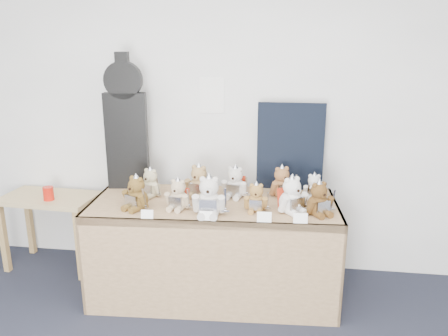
# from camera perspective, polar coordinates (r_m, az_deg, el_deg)

# --- Properties ---
(room_shell) EXTENTS (6.00, 6.00, 6.00)m
(room_shell) POSITION_cam_1_polar(r_m,az_deg,el_deg) (3.73, -1.60, 9.47)
(room_shell) COLOR silver
(room_shell) RESTS_ON floor
(display_table) EXTENTS (1.93, 0.90, 0.79)m
(display_table) POSITION_cam_1_polar(r_m,az_deg,el_deg) (3.35, -1.46, -7.55)
(display_table) COLOR brown
(display_table) RESTS_ON floor
(side_table) EXTENTS (0.83, 0.50, 0.67)m
(side_table) POSITION_cam_1_polar(r_m,az_deg,el_deg) (4.17, -21.76, -5.00)
(side_table) COLOR tan
(side_table) RESTS_ON floor
(guitar_case) EXTENTS (0.35, 0.15, 1.11)m
(guitar_case) POSITION_cam_1_polar(r_m,az_deg,el_deg) (3.66, -12.68, 5.69)
(guitar_case) COLOR black
(guitar_case) RESTS_ON display_table
(navy_board) EXTENTS (0.54, 0.03, 0.72)m
(navy_board) POSITION_cam_1_polar(r_m,az_deg,el_deg) (3.59, 8.65, 2.74)
(navy_board) COLOR black
(navy_board) RESTS_ON display_table
(red_cup) EXTENTS (0.09, 0.09, 0.12)m
(red_cup) POSITION_cam_1_polar(r_m,az_deg,el_deg) (4.00, -21.95, -3.11)
(red_cup) COLOR red
(red_cup) RESTS_ON side_table
(teddy_front_far_left) EXTENTS (0.22, 0.23, 0.28)m
(teddy_front_far_left) POSITION_cam_1_polar(r_m,az_deg,el_deg) (3.25, -11.39, -3.37)
(teddy_front_far_left) COLOR brown
(teddy_front_far_left) RESTS_ON display_table
(teddy_front_left) EXTENTS (0.21, 0.19, 0.26)m
(teddy_front_left) POSITION_cam_1_polar(r_m,az_deg,el_deg) (3.21, -6.02, -3.60)
(teddy_front_left) COLOR tan
(teddy_front_left) RESTS_ON display_table
(teddy_front_centre) EXTENTS (0.26, 0.22, 0.32)m
(teddy_front_centre) POSITION_cam_1_polar(r_m,az_deg,el_deg) (3.07, -1.97, -3.88)
(teddy_front_centre) COLOR beige
(teddy_front_centre) RESTS_ON display_table
(teddy_front_right) EXTENTS (0.19, 0.15, 0.24)m
(teddy_front_right) POSITION_cam_1_polar(r_m,az_deg,el_deg) (3.16, 4.21, -4.00)
(teddy_front_right) COLOR olive
(teddy_front_right) RESTS_ON display_table
(teddy_front_far_right) EXTENTS (0.25, 0.25, 0.30)m
(teddy_front_far_right) POSITION_cam_1_polar(r_m,az_deg,el_deg) (3.15, 8.87, -3.70)
(teddy_front_far_right) COLOR silver
(teddy_front_far_right) RESTS_ON display_table
(teddy_front_end) EXTENTS (0.23, 0.22, 0.27)m
(teddy_front_end) POSITION_cam_1_polar(r_m,az_deg,el_deg) (3.15, 12.31, -4.10)
(teddy_front_end) COLOR brown
(teddy_front_end) RESTS_ON display_table
(teddy_back_left) EXTENTS (0.21, 0.20, 0.26)m
(teddy_back_left) POSITION_cam_1_polar(r_m,az_deg,el_deg) (3.50, -9.60, -2.03)
(teddy_back_left) COLOR #C1B68C
(teddy_back_left) RESTS_ON display_table
(teddy_back_centre_left) EXTENTS (0.24, 0.22, 0.29)m
(teddy_back_centre_left) POSITION_cam_1_polar(r_m,az_deg,el_deg) (3.44, -3.33, -1.89)
(teddy_back_centre_left) COLOR #9D7D4E
(teddy_back_centre_left) RESTS_ON display_table
(teddy_back_centre_right) EXTENTS (0.23, 0.20, 0.28)m
(teddy_back_centre_right) POSITION_cam_1_polar(r_m,az_deg,el_deg) (3.44, 1.45, -2.01)
(teddy_back_centre_right) COLOR beige
(teddy_back_centre_right) RESTS_ON display_table
(teddy_back_right) EXTENTS (0.23, 0.22, 0.28)m
(teddy_back_right) POSITION_cam_1_polar(r_m,az_deg,el_deg) (3.48, 7.58, -1.94)
(teddy_back_right) COLOR #8E5E39
(teddy_back_right) RESTS_ON display_table
(teddy_back_end) EXTENTS (0.18, 0.15, 0.23)m
(teddy_back_end) POSITION_cam_1_polar(r_m,az_deg,el_deg) (3.47, 11.66, -2.51)
(teddy_back_end) COLOR silver
(teddy_back_end) RESTS_ON display_table
(entry_card_a) EXTENTS (0.09, 0.02, 0.06)m
(entry_card_a) POSITION_cam_1_polar(r_m,az_deg,el_deg) (3.08, -10.01, -5.96)
(entry_card_a) COLOR white
(entry_card_a) RESTS_ON display_table
(entry_card_b) EXTENTS (0.09, 0.02, 0.06)m
(entry_card_b) POSITION_cam_1_polar(r_m,az_deg,el_deg) (3.00, -2.36, -6.25)
(entry_card_b) COLOR white
(entry_card_b) RESTS_ON display_table
(entry_card_c) EXTENTS (0.10, 0.03, 0.07)m
(entry_card_c) POSITION_cam_1_polar(r_m,az_deg,el_deg) (2.98, 5.28, -6.40)
(entry_card_c) COLOR white
(entry_card_c) RESTS_ON display_table
(entry_card_d) EXTENTS (0.10, 0.03, 0.07)m
(entry_card_d) POSITION_cam_1_polar(r_m,az_deg,el_deg) (3.00, 9.95, -6.48)
(entry_card_d) COLOR white
(entry_card_d) RESTS_ON display_table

